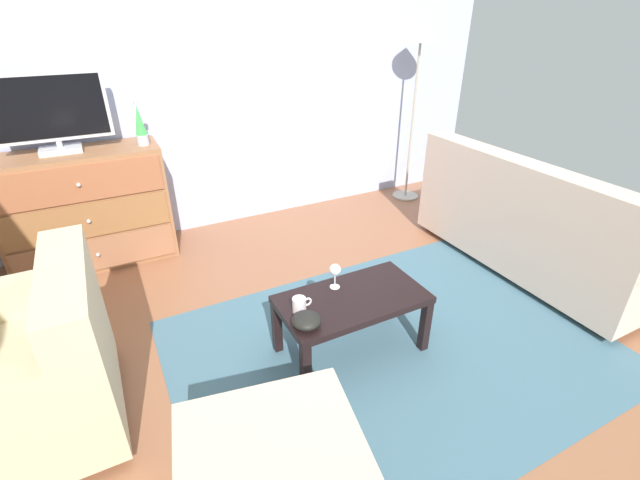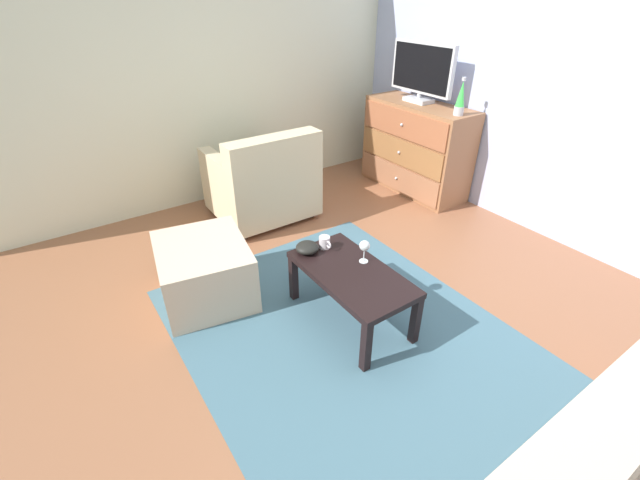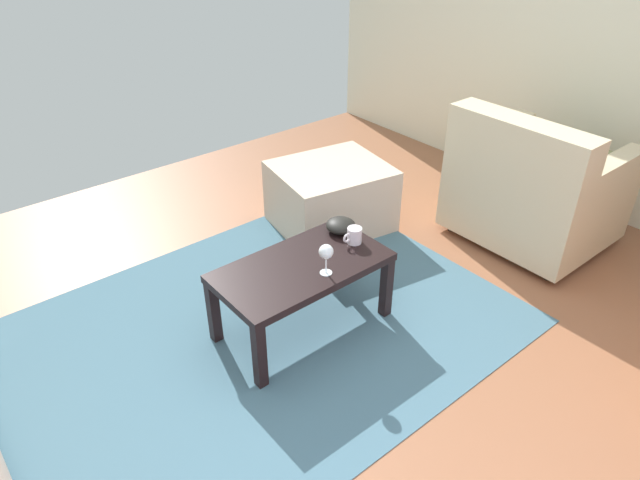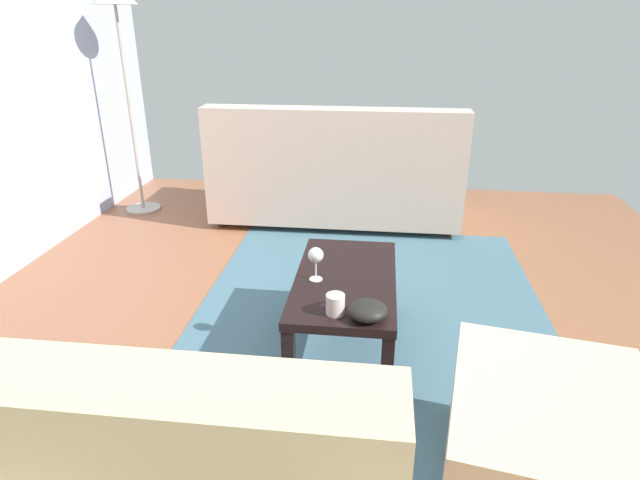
# 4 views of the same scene
# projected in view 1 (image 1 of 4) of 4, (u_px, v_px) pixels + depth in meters

# --- Properties ---
(ground_plane) EXTENTS (5.33, 4.70, 0.05)m
(ground_plane) POSITION_uv_depth(u_px,v_px,m) (348.00, 342.00, 2.78)
(ground_plane) COLOR #905A3C
(wall_accent_rear) EXTENTS (5.33, 0.12, 2.65)m
(wall_accent_rear) POSITION_uv_depth(u_px,v_px,m) (230.00, 77.00, 3.79)
(wall_accent_rear) COLOR #AAB2D6
(wall_accent_rear) RESTS_ON ground_plane
(area_rug) EXTENTS (2.60, 1.90, 0.01)m
(area_rug) POSITION_uv_depth(u_px,v_px,m) (393.00, 348.00, 2.69)
(area_rug) COLOR #426575
(area_rug) RESTS_ON ground_plane
(dresser) EXTENTS (1.20, 0.49, 0.92)m
(dresser) POSITION_uv_depth(u_px,v_px,m) (87.00, 209.00, 3.41)
(dresser) COLOR #97623F
(dresser) RESTS_ON ground_plane
(tv) EXTENTS (0.76, 0.18, 0.56)m
(tv) POSITION_uv_depth(u_px,v_px,m) (50.00, 111.00, 3.05)
(tv) COLOR silver
(tv) RESTS_ON dresser
(lava_lamp) EXTENTS (0.09, 0.09, 0.33)m
(lava_lamp) POSITION_uv_depth(u_px,v_px,m) (140.00, 126.00, 3.29)
(lava_lamp) COLOR #B7B7BC
(lava_lamp) RESTS_ON dresser
(coffee_table) EXTENTS (0.86, 0.46, 0.39)m
(coffee_table) POSITION_uv_depth(u_px,v_px,m) (352.00, 305.00, 2.53)
(coffee_table) COLOR black
(coffee_table) RESTS_ON ground_plane
(wine_glass) EXTENTS (0.07, 0.07, 0.16)m
(wine_glass) POSITION_uv_depth(u_px,v_px,m) (335.00, 271.00, 2.53)
(wine_glass) COLOR silver
(wine_glass) RESTS_ON coffee_table
(mug) EXTENTS (0.11, 0.08, 0.08)m
(mug) POSITION_uv_depth(u_px,v_px,m) (300.00, 305.00, 2.36)
(mug) COLOR silver
(mug) RESTS_ON coffee_table
(bowl_decorative) EXTENTS (0.16, 0.16, 0.07)m
(bowl_decorative) POSITION_uv_depth(u_px,v_px,m) (306.00, 320.00, 2.26)
(bowl_decorative) COLOR black
(bowl_decorative) RESTS_ON coffee_table
(couch_large) EXTENTS (0.85, 1.88, 0.91)m
(couch_large) POSITION_uv_depth(u_px,v_px,m) (534.00, 226.00, 3.41)
(couch_large) COLOR #332319
(couch_large) RESTS_ON ground_plane
(armchair) EXTENTS (0.80, 0.88, 0.86)m
(armchair) POSITION_uv_depth(u_px,v_px,m) (28.00, 371.00, 2.04)
(armchair) COLOR #332319
(armchair) RESTS_ON ground_plane
(ottoman) EXTENTS (0.79, 0.71, 0.42)m
(ottoman) POSITION_uv_depth(u_px,v_px,m) (273.00, 479.00, 1.72)
(ottoman) COLOR beige
(ottoman) RESTS_ON ground_plane
(standing_lamp) EXTENTS (0.32, 0.32, 1.76)m
(standing_lamp) POSITION_uv_depth(u_px,v_px,m) (420.00, 50.00, 4.14)
(standing_lamp) COLOR #A59E8C
(standing_lamp) RESTS_ON ground_plane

